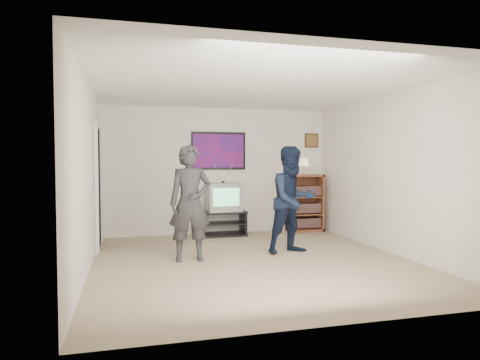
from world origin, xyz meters
name	(u,v)px	position (x,y,z in m)	size (l,w,h in m)	color
room_shell	(247,174)	(0.00, 0.35, 1.25)	(4.51, 5.00, 2.51)	#867055
media_stand	(221,223)	(-0.01, 2.23, 0.24)	(0.96, 0.54, 0.48)	black
crt_television	(223,197)	(0.04, 2.23, 0.75)	(0.65, 0.55, 0.55)	gray
bookshelf	(305,203)	(1.77, 2.28, 0.58)	(0.71, 0.41, 1.17)	brown
table_lamp	(304,167)	(1.77, 2.32, 1.33)	(0.21, 0.21, 0.33)	beige
person_tall	(190,203)	(-0.87, 0.29, 0.84)	(0.61, 0.40, 1.68)	#2B2B2E
person_short	(293,200)	(0.76, 0.40, 0.84)	(0.82, 0.64, 1.68)	black
controller_left	(186,177)	(-0.90, 0.53, 1.21)	(0.04, 0.13, 0.04)	white
controller_right	(289,179)	(0.79, 0.67, 1.15)	(0.03, 0.11, 0.03)	white
poster	(218,151)	(0.00, 2.48, 1.65)	(1.10, 0.03, 0.75)	black
air_vent	(191,135)	(-0.55, 2.48, 1.95)	(0.28, 0.02, 0.14)	white
small_picture	(311,141)	(2.00, 2.48, 1.88)	(0.30, 0.03, 0.30)	#382011
doorway	(98,188)	(-2.23, 1.60, 1.00)	(0.03, 0.85, 2.00)	black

